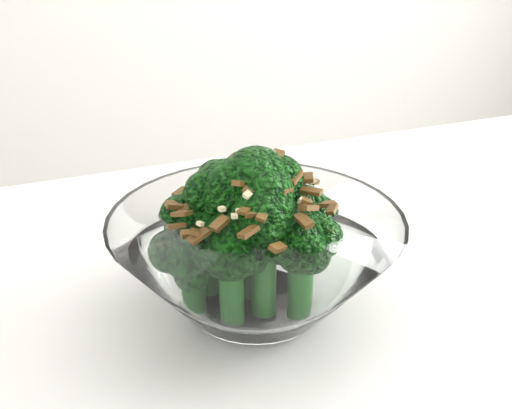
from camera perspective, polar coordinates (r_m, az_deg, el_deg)
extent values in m
cube|color=white|center=(0.62, 21.76, -7.90)|extent=(1.31, 0.97, 0.04)
cylinder|color=white|center=(0.51, 0.00, -9.90)|extent=(0.10, 0.10, 0.01)
cylinder|color=#185817|center=(0.49, -2.84, -4.68)|extent=(0.02, 0.02, 0.08)
sphere|color=#135510|center=(0.47, -2.99, 1.24)|extent=(0.06, 0.06, 0.06)
cylinder|color=#185817|center=(0.54, -0.64, -3.87)|extent=(0.02, 0.02, 0.05)
sphere|color=#135510|center=(0.52, -0.66, -0.46)|extent=(0.04, 0.04, 0.04)
cylinder|color=#185817|center=(0.50, -4.83, -5.68)|extent=(0.02, 0.02, 0.06)
sphere|color=#135510|center=(0.48, -5.02, -1.23)|extent=(0.05, 0.05, 0.05)
cylinder|color=#185817|center=(0.50, 4.38, -5.43)|extent=(0.02, 0.02, 0.06)
sphere|color=#135510|center=(0.48, 4.56, -0.85)|extent=(0.05, 0.05, 0.05)
cylinder|color=#185817|center=(0.46, 0.79, -6.93)|extent=(0.02, 0.02, 0.08)
sphere|color=#135510|center=(0.44, 0.83, -1.08)|extent=(0.05, 0.05, 0.05)
cylinder|color=#185817|center=(0.54, 4.44, -4.29)|extent=(0.02, 0.02, 0.05)
sphere|color=#135510|center=(0.52, 4.56, -0.98)|extent=(0.04, 0.04, 0.04)
cylinder|color=#185817|center=(0.46, -2.46, -9.00)|extent=(0.02, 0.02, 0.06)
sphere|color=#135510|center=(0.44, -2.55, -4.76)|extent=(0.05, 0.05, 0.05)
cylinder|color=#185817|center=(0.48, 0.00, -4.47)|extent=(0.02, 0.02, 0.09)
sphere|color=#135510|center=(0.46, 0.00, 2.28)|extent=(0.06, 0.06, 0.06)
cylinder|color=#185817|center=(0.47, 4.47, -8.36)|extent=(0.02, 0.02, 0.06)
sphere|color=#135510|center=(0.45, 4.65, -3.97)|extent=(0.05, 0.05, 0.05)
cylinder|color=#185817|center=(0.48, -6.27, -8.46)|extent=(0.02, 0.02, 0.04)
sphere|color=#135510|center=(0.46, -6.47, -4.96)|extent=(0.05, 0.05, 0.05)
cube|color=brown|center=(0.49, -7.46, 1.18)|extent=(0.02, 0.02, 0.01)
cube|color=brown|center=(0.50, 0.02, 3.79)|extent=(0.01, 0.02, 0.01)
cube|color=brown|center=(0.43, 2.57, 1.56)|extent=(0.02, 0.02, 0.00)
cube|color=brown|center=(0.51, -5.10, 2.50)|extent=(0.02, 0.02, 0.01)
cube|color=brown|center=(0.42, 4.82, -1.61)|extent=(0.01, 0.02, 0.01)
cube|color=brown|center=(0.43, -1.59, 2.14)|extent=(0.02, 0.02, 0.01)
cube|color=brown|center=(0.42, -3.65, -1.91)|extent=(0.02, 0.01, 0.01)
cube|color=brown|center=(0.43, -6.12, -2.75)|extent=(0.01, 0.02, 0.01)
cube|color=brown|center=(0.45, 7.62, -0.45)|extent=(0.01, 0.01, 0.01)
cube|color=brown|center=(0.44, 2.02, 2.68)|extent=(0.01, 0.02, 0.01)
cube|color=brown|center=(0.43, -0.15, 1.45)|extent=(0.02, 0.01, 0.01)
cube|color=brown|center=(0.51, 3.89, 2.56)|extent=(0.02, 0.02, 0.01)
cube|color=brown|center=(0.46, 7.03, 0.03)|extent=(0.02, 0.01, 0.00)
cube|color=brown|center=(0.42, -5.74, -3.14)|extent=(0.02, 0.02, 0.01)
cube|color=brown|center=(0.44, 5.02, 0.29)|extent=(0.01, 0.02, 0.01)
cube|color=brown|center=(0.42, -0.04, -0.75)|extent=(0.02, 0.01, 0.01)
cube|color=brown|center=(0.43, 1.68, 2.74)|extent=(0.01, 0.02, 0.01)
cube|color=brown|center=(0.44, -8.01, -2.12)|extent=(0.02, 0.01, 0.01)
cube|color=brown|center=(0.50, 5.34, 2.45)|extent=(0.02, 0.02, 0.01)
cube|color=brown|center=(0.51, 0.48, 3.52)|extent=(0.02, 0.01, 0.01)
cube|color=brown|center=(0.45, 2.29, 3.45)|extent=(0.01, 0.01, 0.01)
cube|color=brown|center=(0.46, -8.19, -0.04)|extent=(0.02, 0.01, 0.01)
cube|color=brown|center=(0.49, -2.17, 3.70)|extent=(0.01, 0.02, 0.01)
cube|color=brown|center=(0.46, 4.03, 3.26)|extent=(0.01, 0.02, 0.01)
cube|color=brown|center=(0.46, -1.76, 4.44)|extent=(0.02, 0.02, 0.01)
cube|color=brown|center=(0.51, 0.12, 3.20)|extent=(0.02, 0.02, 0.01)
cube|color=brown|center=(0.44, 2.84, 1.65)|extent=(0.01, 0.02, 0.01)
cube|color=brown|center=(0.43, 5.28, -0.32)|extent=(0.02, 0.02, 0.01)
cube|color=brown|center=(0.45, -3.45, 2.70)|extent=(0.01, 0.02, 0.01)
cube|color=brown|center=(0.46, -7.41, -0.56)|extent=(0.01, 0.01, 0.01)
cube|color=brown|center=(0.49, -2.55, 3.41)|extent=(0.02, 0.01, 0.01)
cube|color=brown|center=(0.46, 4.85, 2.68)|extent=(0.02, 0.01, 0.01)
cube|color=brown|center=(0.45, 1.97, 4.92)|extent=(0.02, 0.02, 0.01)
cube|color=brown|center=(0.50, 3.10, 3.73)|extent=(0.01, 0.02, 0.01)
cube|color=brown|center=(0.50, -3.83, 2.76)|extent=(0.02, 0.01, 0.01)
cube|color=brown|center=(0.41, 0.77, -0.94)|extent=(0.01, 0.02, 0.01)
cube|color=brown|center=(0.46, -3.90, 3.28)|extent=(0.02, 0.01, 0.01)
cube|color=brown|center=(0.42, -0.84, -0.31)|extent=(0.02, 0.02, 0.01)
cube|color=brown|center=(0.41, 2.18, -4.31)|extent=(0.02, 0.02, 0.01)
cube|color=brown|center=(0.49, 1.77, 4.10)|extent=(0.02, 0.02, 0.01)
cube|color=brown|center=(0.45, 3.92, 2.73)|extent=(0.02, 0.02, 0.01)
cube|color=brown|center=(0.41, -0.76, -2.74)|extent=(0.02, 0.02, 0.01)
cube|color=brown|center=(0.45, 5.55, 1.34)|extent=(0.02, 0.02, 0.01)
cube|color=brown|center=(0.43, 0.94, 0.75)|extent=(0.01, 0.01, 0.01)
cube|color=brown|center=(0.48, -0.56, 4.66)|extent=(0.01, 0.01, 0.01)
cube|color=brown|center=(0.45, -7.45, -0.90)|extent=(0.02, 0.02, 0.01)
cube|color=brown|center=(0.44, 6.95, -2.48)|extent=(0.02, 0.01, 0.01)
cube|color=brown|center=(0.47, 4.73, 2.36)|extent=(0.01, 0.01, 0.01)
cube|color=brown|center=(0.43, -6.60, -2.95)|extent=(0.02, 0.01, 0.01)
cube|color=beige|center=(0.42, -2.18, -1.16)|extent=(0.00, 0.01, 0.00)
cube|color=beige|center=(0.42, -0.85, 0.94)|extent=(0.01, 0.01, 0.01)
cube|color=beige|center=(0.42, 1.47, 0.80)|extent=(0.01, 0.01, 0.00)
cube|color=beige|center=(0.47, -2.53, 4.42)|extent=(0.01, 0.01, 0.00)
cube|color=beige|center=(0.43, -5.61, -1.92)|extent=(0.01, 0.01, 0.00)
cube|color=beige|center=(0.42, -3.43, -0.44)|extent=(0.01, 0.01, 0.00)
cube|color=beige|center=(0.45, 1.65, 5.20)|extent=(0.01, 0.01, 0.01)
cube|color=beige|center=(0.48, 2.49, 4.12)|extent=(0.01, 0.00, 0.00)
cube|color=beige|center=(0.44, -2.26, 3.09)|extent=(0.01, 0.01, 0.00)
cube|color=beige|center=(0.49, -5.22, 2.58)|extent=(0.01, 0.01, 0.01)
cube|color=beige|center=(0.47, 5.67, 2.35)|extent=(0.01, 0.01, 0.01)
cube|color=beige|center=(0.45, -2.03, 4.63)|extent=(0.01, 0.00, 0.00)
cube|color=beige|center=(0.42, -1.66, -0.62)|extent=(0.01, 0.01, 0.01)
cube|color=beige|center=(0.51, 2.47, 3.25)|extent=(0.01, 0.01, 0.01)
cube|color=beige|center=(0.44, 1.32, 4.62)|extent=(0.01, 0.01, 0.01)
cube|color=beige|center=(0.51, 1.83, 3.28)|extent=(0.01, 0.01, 0.00)
cube|color=beige|center=(0.44, 4.60, 0.31)|extent=(0.01, 0.01, 0.01)
cube|color=beige|center=(0.48, -5.82, 2.32)|extent=(0.01, 0.01, 0.01)
cube|color=beige|center=(0.48, 1.56, 4.59)|extent=(0.01, 0.01, 0.00)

